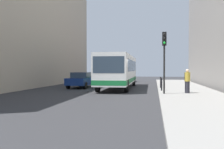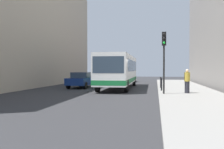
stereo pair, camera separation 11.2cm
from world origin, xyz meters
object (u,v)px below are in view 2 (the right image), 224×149
car_beside_bus (83,79)px  bollard_mid (161,82)px  car_behind_bus (127,76)px  pedestrian_near_signal (187,81)px  bollard_near (161,84)px  traffic_light (164,51)px  bus (119,70)px

car_beside_bus → bollard_mid: car_beside_bus is taller
bollard_mid → car_behind_bus: bearing=109.6°
bollard_mid → pedestrian_near_signal: pedestrian_near_signal is taller
bollard_near → pedestrian_near_signal: size_ratio=0.58×
traffic_light → bus: bearing=123.6°
pedestrian_near_signal → car_beside_bus: bearing=140.3°
car_behind_bus → pedestrian_near_signal: size_ratio=2.74×
bollard_near → bollard_mid: (0.00, 2.75, 0.00)m
car_behind_bus → bus: bearing=89.6°
traffic_light → bollard_mid: (-0.10, 5.05, -2.38)m
car_beside_bus → pedestrian_near_signal: 10.53m
car_behind_bus → pedestrian_near_signal: (6.13, -16.83, 0.18)m
bus → bollard_mid: bus is taller
car_behind_bus → traffic_light: 18.24m
bollard_near → pedestrian_near_signal: (1.67, -1.61, 0.34)m
traffic_light → bollard_near: size_ratio=4.32×
bollard_near → bus: bearing=136.6°
traffic_light → pedestrian_near_signal: traffic_light is taller
car_beside_bus → car_behind_bus: bearing=-101.4°
bollard_mid → car_beside_bus: bearing=172.4°
car_beside_bus → car_behind_bus: size_ratio=1.00×
car_behind_bus → bollard_mid: 13.24m
pedestrian_near_signal → car_behind_bus: bearing=100.8°
traffic_light → bollard_mid: bearing=91.1°
traffic_light → bollard_mid: traffic_light is taller
car_beside_bus → bollard_mid: size_ratio=4.72×
car_beside_bus → pedestrian_near_signal: pedestrian_near_signal is taller
car_beside_bus → bollard_near: (7.40, -3.73, -0.16)m
bus → car_beside_bus: bearing=-2.7°
bollard_mid → bollard_near: bearing=-90.0°
traffic_light → pedestrian_near_signal: (1.57, 0.68, -2.04)m
bus → car_beside_bus: size_ratio=2.46×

